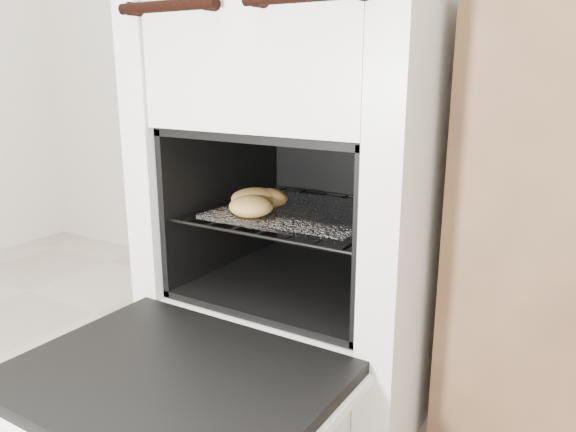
{
  "coord_description": "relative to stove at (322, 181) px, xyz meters",
  "views": [
    {
      "loc": [
        0.66,
        0.02,
        0.72
      ],
      "look_at": [
        0.05,
        1.0,
        0.41
      ],
      "focal_mm": 35.0,
      "sensor_mm": 36.0,
      "label": 1
    }
  ],
  "objects": [
    {
      "name": "stove",
      "position": [
        0.0,
        0.0,
        0.0
      ],
      "size": [
        0.62,
        0.69,
        0.95
      ],
      "color": "white",
      "rests_on": "ground"
    },
    {
      "name": "oven_rack",
      "position": [
        0.0,
        -0.07,
        -0.06
      ],
      "size": [
        0.45,
        0.44,
        0.01
      ],
      "color": "black",
      "rests_on": "stove"
    },
    {
      "name": "baked_rolls",
      "position": [
        -0.09,
        -0.14,
        -0.03
      ],
      "size": [
        0.16,
        0.21,
        0.05
      ],
      "color": "tan",
      "rests_on": "foil_sheet"
    },
    {
      "name": "foil_sheet",
      "position": [
        0.0,
        -0.09,
        -0.06
      ],
      "size": [
        0.35,
        0.31,
        0.01
      ],
      "primitive_type": "cube",
      "color": "white",
      "rests_on": "oven_rack"
    },
    {
      "name": "oven_door",
      "position": [
        -0.0,
        -0.52,
        -0.26
      ],
      "size": [
        0.56,
        0.44,
        0.04
      ],
      "color": "black",
      "rests_on": "stove"
    }
  ]
}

